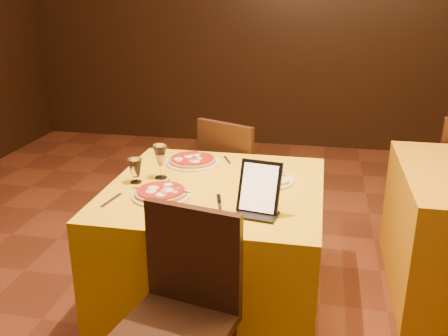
% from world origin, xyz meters
% --- Properties ---
extents(wall_back, '(6.00, 0.01, 2.80)m').
position_xyz_m(wall_back, '(0.00, 3.50, 1.40)').
color(wall_back, black).
rests_on(wall_back, floor).
extents(main_table, '(1.10, 1.10, 0.75)m').
position_xyz_m(main_table, '(-0.20, 0.29, 0.38)').
color(main_table, '#E2B70E').
rests_on(main_table, floor).
extents(chair_main_near, '(0.48, 0.48, 0.91)m').
position_xyz_m(chair_main_near, '(-0.20, -0.52, 0.46)').
color(chair_main_near, black).
rests_on(chair_main_near, floor).
extents(chair_main_far, '(0.63, 0.63, 0.91)m').
position_xyz_m(chair_main_far, '(-0.20, 1.12, 0.46)').
color(chair_main_far, black).
rests_on(chair_main_far, floor).
extents(pizza_near, '(0.29, 0.29, 0.03)m').
position_xyz_m(pizza_near, '(-0.44, 0.10, 0.77)').
color(pizza_near, white).
rests_on(pizza_near, main_table).
extents(pizza_far, '(0.31, 0.31, 0.03)m').
position_xyz_m(pizza_far, '(-0.41, 0.60, 0.77)').
color(pizza_far, white).
rests_on(pizza_far, main_table).
extents(cutlet_dish, '(0.26, 0.26, 0.03)m').
position_xyz_m(cutlet_dish, '(0.06, 0.40, 0.76)').
color(cutlet_dish, white).
rests_on(cutlet_dish, main_table).
extents(wine_glass, '(0.09, 0.09, 0.19)m').
position_xyz_m(wine_glass, '(-0.52, 0.34, 0.84)').
color(wine_glass, '#DABC7B').
rests_on(wine_glass, main_table).
extents(water_glass, '(0.08, 0.08, 0.13)m').
position_xyz_m(water_glass, '(-0.62, 0.25, 0.81)').
color(water_glass, white).
rests_on(water_glass, main_table).
extents(tablet, '(0.20, 0.13, 0.23)m').
position_xyz_m(tablet, '(0.06, 0.02, 0.87)').
color(tablet, black).
rests_on(tablet, main_table).
extents(knife, '(0.06, 0.19, 0.01)m').
position_xyz_m(knife, '(-0.13, 0.03, 0.75)').
color(knife, silver).
rests_on(knife, main_table).
extents(fork_near, '(0.05, 0.18, 0.01)m').
position_xyz_m(fork_near, '(-0.66, 0.00, 0.75)').
color(fork_near, '#BBBAC1').
rests_on(fork_near, main_table).
extents(fork_far, '(0.07, 0.14, 0.01)m').
position_xyz_m(fork_far, '(-0.22, 0.69, 0.75)').
color(fork_far, silver).
rests_on(fork_far, main_table).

